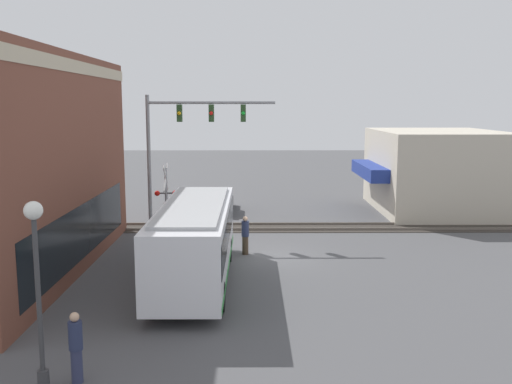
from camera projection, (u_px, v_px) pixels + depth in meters
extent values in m
plane|color=#4C4C4F|center=(266.00, 256.00, 25.80)|extent=(120.00, 120.00, 0.00)
cube|color=beige|center=(72.00, 67.00, 22.21)|extent=(15.89, 0.36, 0.50)
cube|color=black|center=(82.00, 231.00, 23.21)|extent=(13.18, 0.12, 2.20)
cube|color=beige|center=(436.00, 171.00, 36.61)|extent=(9.42, 7.49, 5.15)
cube|color=navy|center=(370.00, 170.00, 36.58)|extent=(6.59, 1.20, 0.80)
cube|color=silver|center=(195.00, 239.00, 21.88)|extent=(10.08, 2.55, 2.54)
cube|color=black|center=(195.00, 229.00, 21.82)|extent=(9.88, 2.59, 1.07)
cube|color=#288438|center=(196.00, 267.00, 22.04)|extent=(9.88, 2.58, 0.24)
cube|color=#A5A8AA|center=(195.00, 205.00, 21.67)|extent=(8.57, 2.17, 0.12)
cylinder|color=black|center=(202.00, 250.00, 24.87)|extent=(1.00, 2.57, 1.00)
cylinder|color=black|center=(186.00, 297.00, 18.86)|extent=(1.00, 2.57, 1.00)
cylinder|color=gray|center=(149.00, 165.00, 30.13)|extent=(0.20, 0.20, 7.30)
cylinder|color=gray|center=(211.00, 103.00, 29.66)|extent=(0.16, 6.66, 0.16)
cube|color=#284723|center=(180.00, 113.00, 29.73)|extent=(0.30, 0.27, 0.90)
sphere|color=yellow|center=(179.00, 113.00, 29.57)|extent=(0.20, 0.20, 0.20)
cube|color=#284723|center=(211.00, 113.00, 29.74)|extent=(0.30, 0.27, 0.90)
sphere|color=red|center=(211.00, 113.00, 29.58)|extent=(0.20, 0.20, 0.20)
cube|color=#284723|center=(243.00, 113.00, 29.75)|extent=(0.30, 0.27, 0.90)
sphere|color=green|center=(243.00, 113.00, 29.59)|extent=(0.20, 0.20, 0.20)
cylinder|color=gray|center=(166.00, 203.00, 29.28)|extent=(0.14, 0.14, 3.60)
cube|color=white|center=(166.00, 178.00, 29.08)|extent=(1.41, 0.06, 1.41)
cube|color=white|center=(166.00, 178.00, 29.08)|extent=(1.41, 0.06, 1.41)
cylinder|color=#38383A|center=(166.00, 193.00, 29.20)|extent=(0.08, 0.90, 0.08)
sphere|color=red|center=(175.00, 193.00, 29.15)|extent=(0.28, 0.28, 0.28)
sphere|color=red|center=(157.00, 193.00, 29.15)|extent=(0.28, 0.28, 0.28)
cylinder|color=#38383A|center=(43.00, 380.00, 13.70)|extent=(0.28, 0.28, 0.50)
cylinder|color=#38383A|center=(39.00, 307.00, 13.42)|extent=(0.12, 0.12, 4.18)
sphere|color=white|center=(33.00, 211.00, 13.07)|extent=(0.44, 0.44, 0.44)
cube|color=#332D28|center=(263.00, 228.00, 31.73)|extent=(2.60, 60.00, 0.03)
cube|color=#6B6056|center=(263.00, 229.00, 31.01)|extent=(0.07, 60.00, 0.15)
cube|color=#6B6056|center=(263.00, 224.00, 32.43)|extent=(0.07, 60.00, 0.15)
cube|color=slate|center=(218.00, 203.00, 36.60)|extent=(4.72, 1.80, 0.49)
cube|color=black|center=(218.00, 196.00, 36.29)|extent=(2.60, 1.62, 0.61)
cylinder|color=black|center=(220.00, 202.00, 38.08)|extent=(0.64, 1.82, 0.64)
cylinder|color=black|center=(217.00, 210.00, 35.18)|extent=(0.64, 1.82, 0.64)
cylinder|color=#2D3351|center=(77.00, 366.00, 14.03)|extent=(0.28, 0.28, 0.86)
cylinder|color=#262D4C|center=(75.00, 336.00, 13.91)|extent=(0.34, 0.34, 0.72)
sphere|color=tan|center=(74.00, 317.00, 13.84)|extent=(0.23, 0.23, 0.23)
cylinder|color=#473828|center=(245.00, 245.00, 26.05)|extent=(0.28, 0.28, 0.85)
cylinder|color=#262D4C|center=(245.00, 229.00, 25.93)|extent=(0.34, 0.34, 0.70)
sphere|color=tan|center=(245.00, 219.00, 25.86)|extent=(0.23, 0.23, 0.23)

